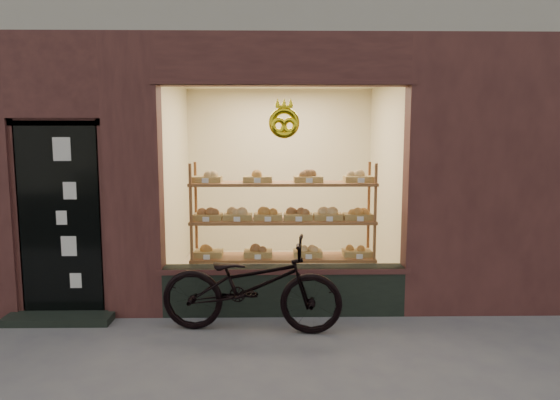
{
  "coord_description": "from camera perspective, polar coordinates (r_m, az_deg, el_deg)",
  "views": [
    {
      "loc": [
        0.32,
        -3.36,
        2.0
      ],
      "look_at": [
        0.41,
        2.0,
        1.32
      ],
      "focal_mm": 32.0,
      "sensor_mm": 36.0,
      "label": 1
    }
  ],
  "objects": [
    {
      "name": "display_shelf",
      "position": [
        6.02,
        0.34,
        -3.6
      ],
      "size": [
        2.2,
        0.45,
        1.7
      ],
      "color": "brown",
      "rests_on": "ground"
    },
    {
      "name": "bicycle",
      "position": [
        5.2,
        -3.31,
        -9.67
      ],
      "size": [
        1.93,
        0.86,
        0.98
      ],
      "primitive_type": "imported",
      "rotation": [
        0.0,
        0.0,
        1.46
      ],
      "color": "black",
      "rests_on": "ground"
    }
  ]
}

